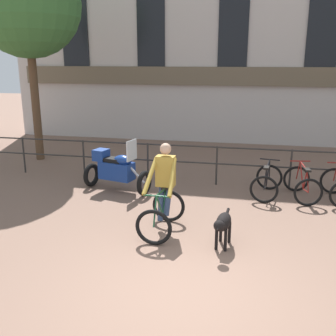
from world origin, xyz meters
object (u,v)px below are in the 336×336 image
(parked_bicycle_near_lamp, at_px, (267,182))
(parked_bicycle_mid_left, at_px, (302,184))
(cyclist_with_bike, at_px, (163,193))
(dog, at_px, (223,224))
(parked_motorcycle, at_px, (116,169))

(parked_bicycle_near_lamp, xyz_separation_m, parked_bicycle_mid_left, (0.82, 0.00, 0.00))
(cyclist_with_bike, xyz_separation_m, dog, (1.19, -0.53, -0.31))
(cyclist_with_bike, xyz_separation_m, parked_bicycle_mid_left, (2.85, 2.43, -0.41))
(cyclist_with_bike, distance_m, parked_motorcycle, 2.68)
(cyclist_with_bike, height_order, parked_bicycle_near_lamp, cyclist_with_bike)
(dog, height_order, parked_bicycle_mid_left, parked_bicycle_mid_left)
(parked_bicycle_mid_left, bearing_deg, parked_motorcycle, -4.13)
(cyclist_with_bike, height_order, parked_bicycle_mid_left, cyclist_with_bike)
(parked_motorcycle, height_order, parked_bicycle_near_lamp, parked_motorcycle)
(cyclist_with_bike, bearing_deg, parked_bicycle_near_lamp, 52.36)
(parked_bicycle_near_lamp, distance_m, parked_bicycle_mid_left, 0.82)
(cyclist_with_bike, bearing_deg, dog, -21.79)
(cyclist_with_bike, bearing_deg, parked_bicycle_mid_left, 42.65)
(cyclist_with_bike, relative_size, parked_bicycle_near_lamp, 1.42)
(parked_bicycle_near_lamp, bearing_deg, parked_motorcycle, 14.03)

